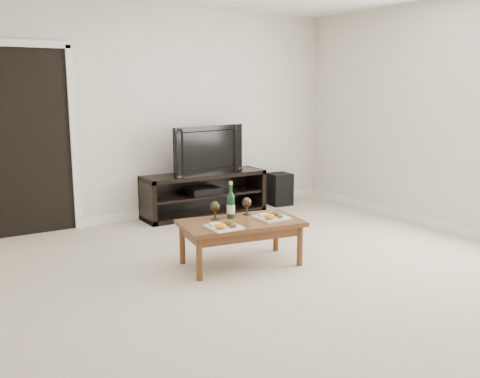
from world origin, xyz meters
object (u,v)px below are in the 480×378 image
Objects in this scene: subwoofer at (279,189)px; media_console at (205,194)px; coffee_table at (241,243)px; television at (204,149)px.

media_console is at bearing -176.56° from subwoofer.
coffee_table is (-0.63, -1.89, -0.07)m from media_console.
television reaches higher than subwoofer.
coffee_table is (-0.63, -1.89, -0.64)m from television.
media_console is at bearing 0.00° from television.
television is 2.10m from coffee_table.
coffee_table is at bearing -108.45° from media_console.
media_console is at bearing 71.55° from coffee_table.
television reaches higher than coffee_table.
television is (0.00, 0.00, 0.58)m from media_console.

